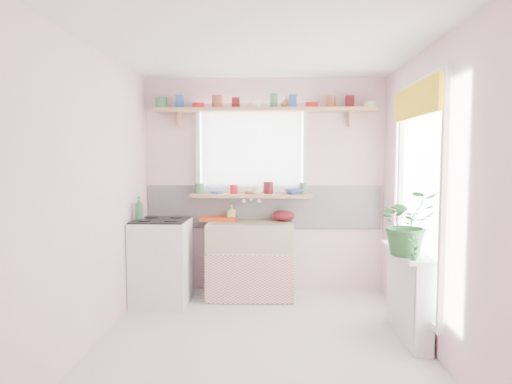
{
  "coord_description": "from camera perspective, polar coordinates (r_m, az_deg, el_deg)",
  "views": [
    {
      "loc": [
        0.11,
        -3.77,
        1.58
      ],
      "look_at": [
        -0.06,
        0.55,
        1.25
      ],
      "focal_mm": 32.0,
      "sensor_mm": 36.0,
      "label": 1
    }
  ],
  "objects": [
    {
      "name": "room",
      "position": [
        4.66,
        8.99,
        1.72
      ],
      "size": [
        3.2,
        3.2,
        3.2
      ],
      "color": "silver",
      "rests_on": "ground"
    },
    {
      "name": "sink_unit",
      "position": [
        5.2,
        -0.71,
        -8.42
      ],
      "size": [
        0.95,
        0.65,
        1.11
      ],
      "color": "white",
      "rests_on": "ground"
    },
    {
      "name": "cooker",
      "position": [
        5.09,
        -11.71,
        -8.44
      ],
      "size": [
        0.58,
        0.58,
        0.93
      ],
      "color": "white",
      "rests_on": "ground"
    },
    {
      "name": "radiator_ledge",
      "position": [
        4.31,
        18.54,
        -11.83
      ],
      "size": [
        0.22,
        0.95,
        0.78
      ],
      "color": "white",
      "rests_on": "ground"
    },
    {
      "name": "windowsill",
      "position": [
        5.27,
        -0.62,
        -0.44
      ],
      "size": [
        1.4,
        0.22,
        0.04
      ],
      "primitive_type": "cube",
      "color": "tan",
      "rests_on": "room"
    },
    {
      "name": "pine_shelf",
      "position": [
        5.27,
        1.02,
        10.23
      ],
      "size": [
        2.52,
        0.24,
        0.04
      ],
      "primitive_type": "cube",
      "color": "tan",
      "rests_on": "room"
    },
    {
      "name": "shelf_crockery",
      "position": [
        5.28,
        0.55,
        11.03
      ],
      "size": [
        2.47,
        0.11,
        0.12
      ],
      "color": "#3F7F4C",
      "rests_on": "pine_shelf"
    },
    {
      "name": "sill_crockery",
      "position": [
        5.27,
        -0.8,
        0.37
      ],
      "size": [
        1.35,
        0.11,
        0.12
      ],
      "color": "#3F7F4C",
      "rests_on": "windowsill"
    },
    {
      "name": "dish_tray",
      "position": [
        5.35,
        -4.62,
        -3.28
      ],
      "size": [
        0.42,
        0.32,
        0.04
      ],
      "primitive_type": "cube",
      "rotation": [
        0.0,
        0.0,
        -0.04
      ],
      "color": "#EB4114",
      "rests_on": "sink_unit"
    },
    {
      "name": "colander",
      "position": [
        5.26,
        3.46,
        -2.98
      ],
      "size": [
        0.33,
        0.33,
        0.12
      ],
      "primitive_type": "ellipsoid",
      "rotation": [
        0.0,
        0.0,
        0.29
      ],
      "color": "#5E101A",
      "rests_on": "sink_unit"
    },
    {
      "name": "jade_plant",
      "position": [
        3.94,
        18.41,
        -3.67
      ],
      "size": [
        0.54,
        0.49,
        0.54
      ],
      "primitive_type": "imported",
      "rotation": [
        0.0,
        0.0,
        0.15
      ],
      "color": "#28652D",
      "rests_on": "radiator_ledge"
    },
    {
      "name": "fruit_bowl",
      "position": [
        4.41,
        18.35,
        -5.96
      ],
      "size": [
        0.29,
        0.29,
        0.07
      ],
      "primitive_type": "imported",
      "rotation": [
        0.0,
        0.0,
        -0.03
      ],
      "color": "silver",
      "rests_on": "radiator_ledge"
    },
    {
      "name": "herb_pot",
      "position": [
        3.8,
        19.12,
        -6.65
      ],
      "size": [
        0.12,
        0.09,
        0.19
      ],
      "primitive_type": "imported",
      "rotation": [
        0.0,
        0.0,
        0.28
      ],
      "color": "#286528",
      "rests_on": "radiator_ledge"
    },
    {
      "name": "soap_bottle_sink",
      "position": [
        5.33,
        -3.07,
        -2.6
      ],
      "size": [
        0.09,
        0.09,
        0.17
      ],
      "primitive_type": "imported",
      "rotation": [
        0.0,
        0.0,
        -0.18
      ],
      "color": "#E5FD70",
      "rests_on": "sink_unit"
    },
    {
      "name": "sill_cup",
      "position": [
        5.2,
        0.18,
        0.25
      ],
      "size": [
        0.13,
        0.13,
        0.1
      ],
      "primitive_type": "imported",
      "rotation": [
        0.0,
        0.0,
        0.04
      ],
      "color": "white",
      "rests_on": "windowsill"
    },
    {
      "name": "sill_bowl",
      "position": [
        5.21,
        4.69,
        0.03
      ],
      "size": [
        0.23,
        0.23,
        0.06
      ],
      "primitive_type": "imported",
      "rotation": [
        0.0,
        0.0,
        -0.23
      ],
      "color": "#2E4696",
      "rests_on": "windowsill"
    },
    {
      "name": "shelf_vase",
      "position": [
        5.34,
        3.8,
        11.11
      ],
      "size": [
        0.16,
        0.16,
        0.14
      ],
      "primitive_type": "imported",
      "rotation": [
        0.0,
        0.0,
        -0.23
      ],
      "color": "#A75F33",
      "rests_on": "pine_shelf"
    },
    {
      "name": "cooker_bottle",
      "position": [
        5.01,
        -14.4,
        -1.98
      ],
      "size": [
        0.11,
        0.11,
        0.25
      ],
      "primitive_type": "imported",
      "rotation": [
        0.0,
        0.0,
        -0.13
      ],
      "color": "#3A7549",
      "rests_on": "cooker"
    },
    {
      "name": "fruit",
      "position": [
        4.4,
        18.42,
        -5.19
      ],
      "size": [
        0.2,
        0.14,
        0.1
      ],
      "color": "orange",
      "rests_on": "fruit_bowl"
    }
  ]
}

